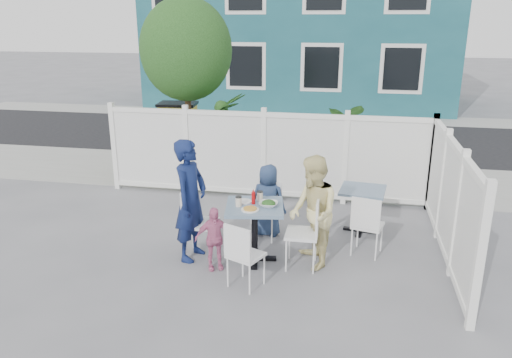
% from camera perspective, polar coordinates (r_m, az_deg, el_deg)
% --- Properties ---
extents(ground, '(80.00, 80.00, 0.00)m').
position_cam_1_polar(ground, '(7.11, -3.45, -8.62)').
color(ground, slate).
extents(near_sidewalk, '(24.00, 2.60, 0.01)m').
position_cam_1_polar(near_sidewalk, '(10.57, 1.69, 0.45)').
color(near_sidewalk, gray).
rests_on(near_sidewalk, ground).
extents(street, '(24.00, 5.00, 0.01)m').
position_cam_1_polar(street, '(14.11, 4.19, 4.86)').
color(street, black).
rests_on(street, ground).
extents(far_sidewalk, '(24.00, 1.60, 0.01)m').
position_cam_1_polar(far_sidewalk, '(17.13, 5.50, 7.14)').
color(far_sidewalk, gray).
rests_on(far_sidewalk, ground).
extents(building, '(11.00, 6.00, 6.00)m').
position_cam_1_polar(building, '(20.26, 5.32, 17.33)').
color(building, '#1A505A').
rests_on(building, ground).
extents(fence_back, '(5.86, 0.08, 1.60)m').
position_cam_1_polar(fence_back, '(9.01, 0.89, 2.52)').
color(fence_back, white).
rests_on(fence_back, ground).
extents(fence_right, '(0.08, 3.66, 1.60)m').
position_cam_1_polar(fence_right, '(7.29, 21.23, -2.50)').
color(fence_right, white).
rests_on(fence_right, ground).
extents(tree, '(1.80, 1.62, 3.59)m').
position_cam_1_polar(tree, '(10.01, -8.03, 14.40)').
color(tree, '#382316').
rests_on(tree, ground).
extents(utility_cabinet, '(0.80, 0.61, 1.39)m').
position_cam_1_polar(utility_cabinet, '(11.09, -8.79, 4.77)').
color(utility_cabinet, yellow).
rests_on(utility_cabinet, ground).
extents(potted_shrub_a, '(1.03, 1.03, 1.81)m').
position_cam_1_polar(potted_shrub_a, '(9.83, -3.42, 4.53)').
color(potted_shrub_a, '#183812').
rests_on(potted_shrub_a, ground).
extents(potted_shrub_b, '(1.79, 1.70, 1.57)m').
position_cam_1_polar(potted_shrub_b, '(9.46, 12.41, 2.86)').
color(potted_shrub_b, '#183812').
rests_on(potted_shrub_b, ground).
extents(main_table, '(0.88, 0.88, 0.80)m').
position_cam_1_polar(main_table, '(6.70, -0.16, -4.48)').
color(main_table, '#3B4E71').
rests_on(main_table, ground).
extents(spare_table, '(0.74, 0.74, 0.70)m').
position_cam_1_polar(spare_table, '(7.80, 12.04, -2.21)').
color(spare_table, '#3B4E71').
rests_on(spare_table, ground).
extents(chair_left, '(0.45, 0.46, 0.98)m').
position_cam_1_polar(chair_left, '(6.93, -6.98, -4.28)').
color(chair_left, white).
rests_on(chair_left, ground).
extents(chair_right, '(0.43, 0.45, 0.97)m').
position_cam_1_polar(chair_right, '(6.58, 6.00, -5.54)').
color(chair_right, white).
rests_on(chair_right, ground).
extents(chair_back, '(0.45, 0.44, 0.84)m').
position_cam_1_polar(chair_back, '(7.50, 1.30, -3.06)').
color(chair_back, white).
rests_on(chair_back, ground).
extents(chair_near, '(0.50, 0.49, 0.85)m').
position_cam_1_polar(chair_near, '(6.07, -1.58, -8.27)').
color(chair_near, white).
rests_on(chair_near, ground).
extents(chair_spare, '(0.48, 0.47, 0.88)m').
position_cam_1_polar(chair_spare, '(7.03, 12.54, -4.78)').
color(chair_spare, white).
rests_on(chair_spare, ground).
extents(man, '(0.50, 0.67, 1.68)m').
position_cam_1_polar(man, '(6.77, -7.48, -2.43)').
color(man, '#111C49').
rests_on(man, ground).
extents(woman, '(0.81, 0.90, 1.51)m').
position_cam_1_polar(woman, '(6.56, 6.53, -3.84)').
color(woman, '#E6CC49').
rests_on(woman, ground).
extents(boy, '(0.60, 0.45, 1.11)m').
position_cam_1_polar(boy, '(7.52, 1.39, -2.45)').
color(boy, navy).
rests_on(boy, ground).
extents(toddler, '(0.55, 0.41, 0.86)m').
position_cam_1_polar(toddler, '(6.58, -4.84, -6.78)').
color(toddler, pink).
rests_on(toddler, ground).
extents(plate_main, '(0.24, 0.24, 0.01)m').
position_cam_1_polar(plate_main, '(6.47, -0.67, -3.52)').
color(plate_main, white).
rests_on(plate_main, main_table).
extents(plate_side, '(0.21, 0.21, 0.01)m').
position_cam_1_polar(plate_side, '(6.76, -1.38, -2.57)').
color(plate_side, white).
rests_on(plate_side, main_table).
extents(salad_bowl, '(0.25, 0.25, 0.06)m').
position_cam_1_polar(salad_bowl, '(6.59, 1.44, -2.91)').
color(salad_bowl, white).
rests_on(salad_bowl, main_table).
extents(coffee_cup_a, '(0.08, 0.08, 0.12)m').
position_cam_1_polar(coffee_cup_a, '(6.59, -2.00, -2.62)').
color(coffee_cup_a, beige).
rests_on(coffee_cup_a, main_table).
extents(coffee_cup_b, '(0.08, 0.08, 0.12)m').
position_cam_1_polar(coffee_cup_b, '(6.79, 0.46, -1.99)').
color(coffee_cup_b, beige).
rests_on(coffee_cup_b, main_table).
extents(ketchup_bottle, '(0.05, 0.05, 0.16)m').
position_cam_1_polar(ketchup_bottle, '(6.66, -0.30, -2.20)').
color(ketchup_bottle, '#AD0A0D').
rests_on(ketchup_bottle, main_table).
extents(salt_shaker, '(0.03, 0.03, 0.07)m').
position_cam_1_polar(salt_shaker, '(6.86, -0.42, -2.04)').
color(salt_shaker, white).
rests_on(salt_shaker, main_table).
extents(pepper_shaker, '(0.03, 0.03, 0.07)m').
position_cam_1_polar(pepper_shaker, '(6.86, -0.11, -2.04)').
color(pepper_shaker, black).
rests_on(pepper_shaker, main_table).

